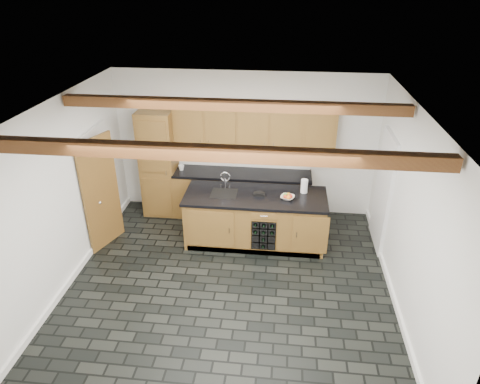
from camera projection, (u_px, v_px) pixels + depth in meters
The scene contains 10 objects.
ground at pixel (229, 285), 6.68m from camera, with size 5.00×5.00×0.00m, color black.
room_shell at pixel (227, 182), 6.46m from camera, with size 5.01×5.00×5.00m.
back_cabinetry at pixel (224, 169), 8.24m from camera, with size 3.65×0.62×2.20m.
island at pixel (255, 219), 7.57m from camera, with size 2.48×0.96×0.93m.
faucet at pixel (224, 191), 7.44m from camera, with size 0.45×0.40×0.34m.
kitchen_scale at pixel (259, 194), 7.35m from camera, with size 0.21×0.13×0.06m.
fruit_bowl at pixel (287, 198), 7.23m from camera, with size 0.23×0.23×0.06m, color white.
fruit_cluster at pixel (288, 196), 7.22m from camera, with size 0.16×0.17×0.07m.
paper_towel at pixel (304, 186), 7.41m from camera, with size 0.12×0.12×0.25m, color white.
mug at pixel (181, 168), 8.28m from camera, with size 0.11×0.11×0.10m, color white.
Camera 1 is at (0.75, -5.23, 4.34)m, focal length 32.00 mm.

